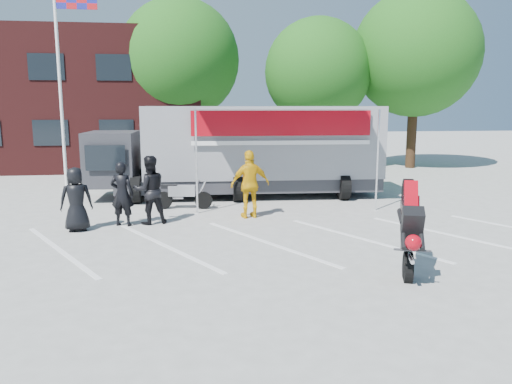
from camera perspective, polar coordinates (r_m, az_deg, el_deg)
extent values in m
plane|color=#AAAAA5|center=(11.10, 1.04, -7.22)|extent=(100.00, 100.00, 0.00)
cube|color=white|center=(12.05, 0.32, -5.80)|extent=(18.09, 13.33, 0.01)
cube|color=#431515|center=(29.70, -24.41, 9.47)|extent=(18.00, 8.00, 7.00)
cylinder|color=white|center=(21.08, -21.49, 11.21)|extent=(0.12, 0.12, 8.00)
cylinder|color=#382314|center=(26.54, -8.53, 6.22)|extent=(0.50, 0.50, 3.24)
sphere|color=#1A5314|center=(26.59, -8.75, 14.76)|extent=(6.12, 6.12, 6.12)
cylinder|color=#382314|center=(26.40, 6.91, 5.84)|extent=(0.50, 0.50, 2.88)
sphere|color=#1A5314|center=(26.39, 7.07, 13.49)|extent=(5.44, 5.44, 5.44)
cylinder|color=#382314|center=(27.60, 17.35, 6.21)|extent=(0.50, 0.50, 3.42)
sphere|color=#1A5314|center=(27.68, 17.80, 14.86)|extent=(6.46, 6.46, 6.46)
imported|color=black|center=(13.83, -19.87, -0.78)|extent=(0.92, 0.70, 1.69)
imported|color=black|center=(14.05, -15.06, -0.21)|extent=(0.73, 0.58, 1.77)
imported|color=black|center=(14.10, -12.07, 0.22)|extent=(1.09, 0.96, 1.91)
imported|color=#EAAC0C|center=(14.53, -0.68, 0.89)|extent=(1.24, 0.70, 1.99)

